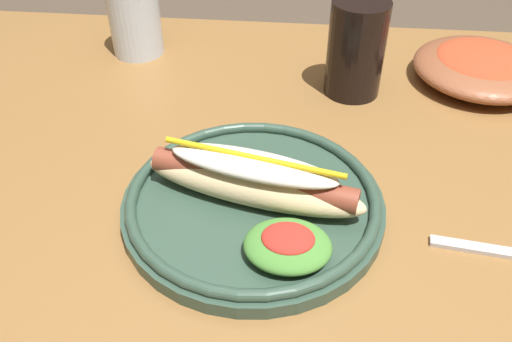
{
  "coord_description": "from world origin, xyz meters",
  "views": [
    {
      "loc": [
        0.02,
        -0.48,
        1.13
      ],
      "look_at": [
        -0.03,
        -0.04,
        0.77
      ],
      "focal_mm": 37.42,
      "sensor_mm": 36.0,
      "label": 1
    }
  ],
  "objects_px": {
    "side_bowl": "(482,66)",
    "soda_cup": "(356,49)",
    "water_cup": "(135,17)",
    "hot_dog_plate": "(255,198)",
    "fork": "(505,252)"
  },
  "relations": [
    {
      "from": "side_bowl",
      "to": "soda_cup",
      "type": "bearing_deg",
      "value": -166.01
    },
    {
      "from": "water_cup",
      "to": "side_bowl",
      "type": "xyz_separation_m",
      "value": [
        0.51,
        -0.04,
        -0.03
      ]
    },
    {
      "from": "hot_dog_plate",
      "to": "water_cup",
      "type": "xyz_separation_m",
      "value": [
        -0.22,
        0.35,
        0.04
      ]
    },
    {
      "from": "fork",
      "to": "soda_cup",
      "type": "relative_size",
      "value": 0.93
    },
    {
      "from": "hot_dog_plate",
      "to": "soda_cup",
      "type": "bearing_deg",
      "value": 67.26
    },
    {
      "from": "hot_dog_plate",
      "to": "soda_cup",
      "type": "xyz_separation_m",
      "value": [
        0.11,
        0.26,
        0.04
      ]
    },
    {
      "from": "fork",
      "to": "soda_cup",
      "type": "height_order",
      "value": "soda_cup"
    },
    {
      "from": "fork",
      "to": "side_bowl",
      "type": "bearing_deg",
      "value": 89.63
    },
    {
      "from": "fork",
      "to": "side_bowl",
      "type": "distance_m",
      "value": 0.34
    },
    {
      "from": "fork",
      "to": "side_bowl",
      "type": "xyz_separation_m",
      "value": [
        0.05,
        0.34,
        0.02
      ]
    },
    {
      "from": "hot_dog_plate",
      "to": "fork",
      "type": "relative_size",
      "value": 2.26
    },
    {
      "from": "soda_cup",
      "to": "side_bowl",
      "type": "distance_m",
      "value": 0.19
    },
    {
      "from": "water_cup",
      "to": "side_bowl",
      "type": "distance_m",
      "value": 0.52
    },
    {
      "from": "soda_cup",
      "to": "hot_dog_plate",
      "type": "bearing_deg",
      "value": -112.74
    },
    {
      "from": "water_cup",
      "to": "hot_dog_plate",
      "type": "bearing_deg",
      "value": -57.77
    }
  ]
}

